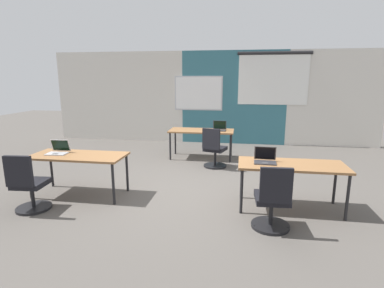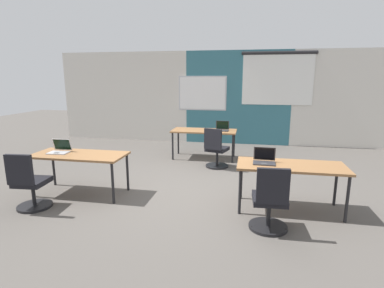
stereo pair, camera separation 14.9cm
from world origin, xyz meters
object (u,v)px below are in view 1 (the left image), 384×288
(desk_near_left, at_px, (78,158))
(laptop_far_right, at_px, (219,128))
(laptop_near_right_inner, at_px, (265,159))
(chair_near_right_inner, at_px, (272,203))
(laptop_near_left_end, at_px, (58,151))
(chair_near_left_end, at_px, (29,188))
(chair_far_right, at_px, (214,151))
(desk_near_right, at_px, (291,168))
(desk_far_center, at_px, (201,132))

(desk_near_left, height_order, laptop_far_right, laptop_far_right)
(laptop_near_right_inner, xyz_separation_m, laptop_far_right, (-0.91, 2.79, 0.00))
(desk_near_left, bearing_deg, chair_near_right_inner, -13.29)
(laptop_near_left_end, height_order, chair_near_left_end, laptop_near_left_end)
(chair_near_right_inner, distance_m, chair_far_right, 2.95)
(desk_near_right, height_order, desk_far_center, same)
(laptop_near_right_inner, xyz_separation_m, chair_near_right_inner, (0.06, -0.77, -0.39))
(desk_near_left, bearing_deg, chair_near_left_end, -119.20)
(laptop_near_right_inner, height_order, chair_far_right, laptop_near_right_inner)
(chair_near_right_inner, height_order, laptop_far_right, laptop_far_right)
(desk_near_right, height_order, chair_near_right_inner, chair_near_right_inner)
(laptop_near_right_inner, bearing_deg, chair_near_left_end, -165.40)
(laptop_near_left_end, xyz_separation_m, laptop_far_right, (2.58, 2.79, 0.00))
(desk_near_left, xyz_separation_m, chair_far_right, (2.14, 2.02, -0.28))
(chair_far_right, bearing_deg, chair_near_right_inner, 127.64)
(desk_far_center, distance_m, laptop_near_right_inner, 3.09)
(desk_near_left, relative_size, chair_near_left_end, 1.74)
(desk_near_right, distance_m, chair_near_left_end, 4.00)
(laptop_far_right, bearing_deg, chair_near_left_end, -123.20)
(desk_far_center, bearing_deg, chair_near_left_end, -121.43)
(chair_far_right, bearing_deg, laptop_far_right, -76.36)
(laptop_near_left_end, bearing_deg, chair_near_right_inner, -16.54)
(desk_far_center, distance_m, laptop_far_right, 0.46)
(laptop_far_right, bearing_deg, desk_near_left, -124.88)
(chair_near_right_inner, bearing_deg, laptop_far_right, -77.65)
(desk_near_left, distance_m, laptop_near_right_inner, 3.11)
(laptop_near_right_inner, relative_size, laptop_far_right, 0.99)
(desk_near_right, bearing_deg, chair_near_left_end, -169.24)
(desk_near_left, bearing_deg, laptop_far_right, 52.08)
(laptop_near_left_end, xyz_separation_m, chair_near_left_end, (-0.03, -0.77, -0.39))
(laptop_far_right, distance_m, chair_far_right, 0.89)
(laptop_near_left_end, bearing_deg, desk_far_center, 48.17)
(laptop_near_left_end, relative_size, chair_near_left_end, 0.38)
(desk_near_left, height_order, desk_far_center, same)
(chair_near_left_end, bearing_deg, laptop_near_right_inner, -172.27)
(desk_near_left, relative_size, chair_far_right, 1.74)
(laptop_near_right_inner, xyz_separation_m, chair_near_left_end, (-3.52, -0.77, -0.39))
(desk_far_center, bearing_deg, laptop_far_right, 2.11)
(desk_near_left, xyz_separation_m, laptop_near_right_inner, (3.10, 0.02, 0.11))
(laptop_far_right, bearing_deg, laptop_near_left_end, -129.72)
(desk_near_right, xyz_separation_m, chair_near_right_inner, (-0.34, -0.75, -0.28))
(laptop_near_left_end, bearing_deg, chair_near_left_end, -96.50)
(desk_near_left, height_order, laptop_near_left_end, laptop_near_left_end)
(desk_near_left, distance_m, desk_far_center, 3.30)
(desk_near_left, relative_size, laptop_near_right_inner, 4.69)
(desk_far_center, bearing_deg, chair_near_right_inner, -68.28)
(laptop_near_left_end, height_order, chair_far_right, laptop_near_left_end)
(desk_near_left, height_order, chair_near_right_inner, chair_near_right_inner)
(laptop_near_right_inner, distance_m, chair_near_left_end, 3.62)
(laptop_near_right_inner, bearing_deg, chair_far_right, 118.07)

